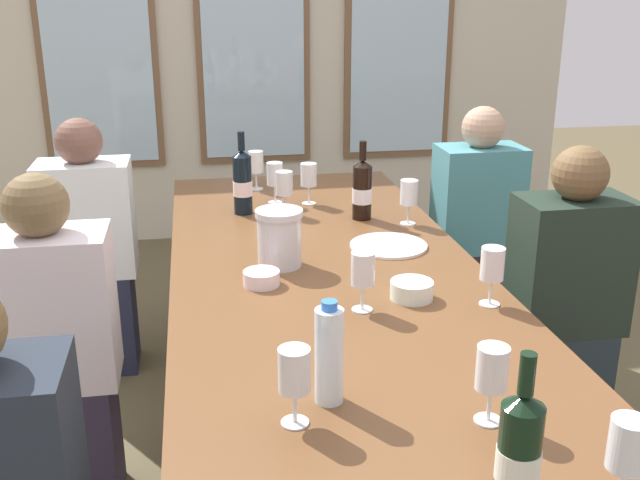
# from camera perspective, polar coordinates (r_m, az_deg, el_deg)

# --- Properties ---
(ground_plane) EXTENTS (12.00, 12.00, 0.00)m
(ground_plane) POSITION_cam_1_polar(r_m,az_deg,el_deg) (2.75, 0.61, -16.90)
(ground_plane) COLOR brown
(back_wall_with_windows) EXTENTS (4.21, 0.10, 2.90)m
(back_wall_with_windows) POSITION_cam_1_polar(r_m,az_deg,el_deg) (4.87, -5.28, 17.01)
(back_wall_with_windows) COLOR beige
(back_wall_with_windows) RESTS_ON ground
(dining_table) EXTENTS (1.01, 2.57, 0.74)m
(dining_table) POSITION_cam_1_polar(r_m,az_deg,el_deg) (2.42, 0.66, -3.78)
(dining_table) COLOR brown
(dining_table) RESTS_ON ground
(white_plate_0) EXTENTS (0.27, 0.27, 0.01)m
(white_plate_0) POSITION_cam_1_polar(r_m,az_deg,el_deg) (2.62, 5.30, -0.43)
(white_plate_0) COLOR white
(white_plate_0) RESTS_ON dining_table
(metal_pitcher) EXTENTS (0.16, 0.16, 0.19)m
(metal_pitcher) POSITION_cam_1_polar(r_m,az_deg,el_deg) (2.41, -3.14, 0.19)
(metal_pitcher) COLOR silver
(metal_pitcher) RESTS_ON dining_table
(wine_bottle_0) EXTENTS (0.08, 0.08, 0.33)m
(wine_bottle_0) POSITION_cam_1_polar(r_m,az_deg,el_deg) (2.98, -5.98, 4.45)
(wine_bottle_0) COLOR black
(wine_bottle_0) RESTS_ON dining_table
(wine_bottle_1) EXTENTS (0.08, 0.08, 0.31)m
(wine_bottle_1) POSITION_cam_1_polar(r_m,az_deg,el_deg) (2.90, 3.26, 3.89)
(wine_bottle_1) COLOR black
(wine_bottle_1) RESTS_ON dining_table
(wine_bottle_2) EXTENTS (0.08, 0.08, 0.30)m
(wine_bottle_2) POSITION_cam_1_polar(r_m,az_deg,el_deg) (1.36, 15.06, -15.49)
(wine_bottle_2) COLOR black
(wine_bottle_2) RESTS_ON dining_table
(tasting_bowl_0) EXTENTS (0.13, 0.13, 0.05)m
(tasting_bowl_0) POSITION_cam_1_polar(r_m,az_deg,el_deg) (2.19, 7.07, -3.84)
(tasting_bowl_0) COLOR white
(tasting_bowl_0) RESTS_ON dining_table
(tasting_bowl_1) EXTENTS (0.11, 0.11, 0.05)m
(tasting_bowl_1) POSITION_cam_1_polar(r_m,az_deg,el_deg) (2.28, -4.53, -2.93)
(tasting_bowl_1) COLOR white
(tasting_bowl_1) RESTS_ON dining_table
(water_bottle) EXTENTS (0.06, 0.06, 0.24)m
(water_bottle) POSITION_cam_1_polar(r_m,az_deg,el_deg) (1.63, 0.71, -8.82)
(water_bottle) COLOR white
(water_bottle) RESTS_ON dining_table
(wine_glass_0) EXTENTS (0.07, 0.07, 0.17)m
(wine_glass_0) POSITION_cam_1_polar(r_m,az_deg,el_deg) (3.34, -4.95, 5.86)
(wine_glass_0) COLOR white
(wine_glass_0) RESTS_ON dining_table
(wine_glass_1) EXTENTS (0.07, 0.07, 0.17)m
(wine_glass_1) POSITION_cam_1_polar(r_m,az_deg,el_deg) (3.12, -3.50, 4.94)
(wine_glass_1) COLOR white
(wine_glass_1) RESTS_ON dining_table
(wine_glass_2) EXTENTS (0.07, 0.07, 0.17)m
(wine_glass_2) POSITION_cam_1_polar(r_m,az_deg,el_deg) (3.10, -0.88, 4.88)
(wine_glass_2) COLOR white
(wine_glass_2) RESTS_ON dining_table
(wine_glass_3) EXTENTS (0.07, 0.07, 0.17)m
(wine_glass_3) POSITION_cam_1_polar(r_m,az_deg,el_deg) (1.43, 22.57, -14.62)
(wine_glass_3) COLOR white
(wine_glass_3) RESTS_ON dining_table
(wine_glass_4) EXTENTS (0.07, 0.07, 0.17)m
(wine_glass_4) POSITION_cam_1_polar(r_m,az_deg,el_deg) (2.15, 13.12, -1.91)
(wine_glass_4) COLOR white
(wine_glass_4) RESTS_ON dining_table
(wine_glass_5) EXTENTS (0.07, 0.07, 0.17)m
(wine_glass_5) POSITION_cam_1_polar(r_m,az_deg,el_deg) (1.59, 13.10, -9.72)
(wine_glass_5) COLOR white
(wine_glass_5) RESTS_ON dining_table
(wine_glass_6) EXTENTS (0.07, 0.07, 0.17)m
(wine_glass_6) POSITION_cam_1_polar(r_m,az_deg,el_deg) (1.54, -1.98, -10.24)
(wine_glass_6) COLOR white
(wine_glass_6) RESTS_ON dining_table
(wine_glass_7) EXTENTS (0.07, 0.07, 0.17)m
(wine_glass_7) POSITION_cam_1_polar(r_m,az_deg,el_deg) (2.85, 6.86, 3.48)
(wine_glass_7) COLOR white
(wine_glass_7) RESTS_ON dining_table
(wine_glass_8) EXTENTS (0.07, 0.07, 0.17)m
(wine_glass_8) POSITION_cam_1_polar(r_m,az_deg,el_deg) (2.06, 3.32, -2.34)
(wine_glass_8) COLOR white
(wine_glass_8) RESTS_ON dining_table
(wine_glass_9) EXTENTS (0.07, 0.07, 0.17)m
(wine_glass_9) POSITION_cam_1_polar(r_m,az_deg,el_deg) (2.96, -2.77, 4.21)
(wine_glass_9) COLOR white
(wine_glass_9) RESTS_ON dining_table
(seated_person_0) EXTENTS (0.38, 0.24, 1.11)m
(seated_person_0) POSITION_cam_1_polar(r_m,az_deg,el_deg) (3.30, -17.22, -1.12)
(seated_person_0) COLOR #21243B
(seated_person_0) RESTS_ON ground
(seated_person_1) EXTENTS (0.38, 0.24, 1.11)m
(seated_person_1) POSITION_cam_1_polar(r_m,az_deg,el_deg) (3.52, 11.88, 0.59)
(seated_person_1) COLOR #332631
(seated_person_1) RESTS_ON ground
(seated_person_2) EXTENTS (0.38, 0.24, 1.11)m
(seated_person_2) POSITION_cam_1_polar(r_m,az_deg,el_deg) (2.45, -19.69, -8.54)
(seated_person_2) COLOR #30273B
(seated_person_2) RESTS_ON ground
(seated_person_3) EXTENTS (0.38, 0.24, 1.11)m
(seated_person_3) POSITION_cam_1_polar(r_m,az_deg,el_deg) (2.79, 18.30, -4.95)
(seated_person_3) COLOR #223238
(seated_person_3) RESTS_ON ground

